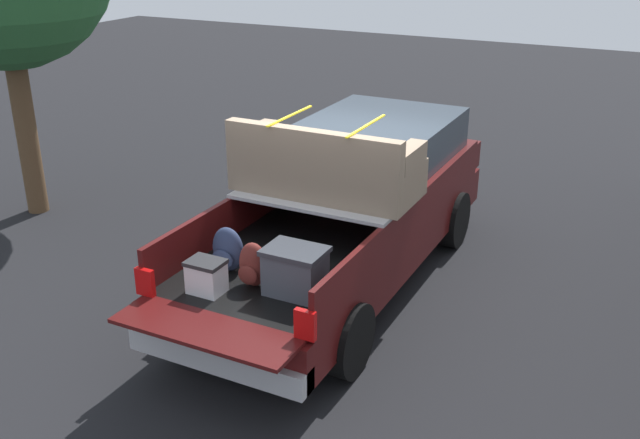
{
  "coord_description": "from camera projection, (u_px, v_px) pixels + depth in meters",
  "views": [
    {
      "loc": [
        -7.42,
        -3.46,
        4.3
      ],
      "look_at": [
        -0.6,
        0.0,
        1.1
      ],
      "focal_mm": 40.69,
      "sensor_mm": 36.0,
      "label": 1
    }
  ],
  "objects": [
    {
      "name": "pickup_truck",
      "position": [
        354.0,
        203.0,
        9.12
      ],
      "size": [
        6.05,
        2.09,
        2.23
      ],
      "color": "#470F0F",
      "rests_on": "ground_plane"
    },
    {
      "name": "ground_plane",
      "position": [
        341.0,
        283.0,
        9.21
      ],
      "size": [
        40.0,
        40.0,
        0.0
      ],
      "primitive_type": "plane",
      "color": "black"
    }
  ]
}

